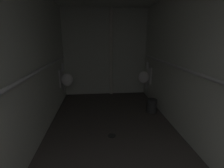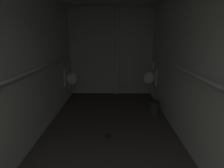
{
  "view_description": "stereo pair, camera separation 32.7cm",
  "coord_description": "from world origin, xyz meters",
  "px_view_note": "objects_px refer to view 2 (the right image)",
  "views": [
    {
      "loc": [
        -0.25,
        -0.2,
        1.65
      ],
      "look_at": [
        0.04,
        2.95,
        0.76
      ],
      "focal_mm": 26.26,
      "sensor_mm": 36.0,
      "label": 1
    },
    {
      "loc": [
        0.08,
        -0.2,
        1.65
      ],
      "look_at": [
        0.04,
        2.95,
        0.76
      ],
      "focal_mm": 26.26,
      "sensor_mm": 36.0,
      "label": 2
    }
  ],
  "objects_px": {
    "standpipe_back_wall": "(117,53)",
    "floor_drain": "(108,136)",
    "urinal_left_mid": "(71,78)",
    "urinal_right_mid": "(150,78)",
    "waste_bin": "(154,107)"
  },
  "relations": [
    {
      "from": "urinal_left_mid",
      "to": "urinal_right_mid",
      "type": "height_order",
      "value": "same"
    },
    {
      "from": "urinal_right_mid",
      "to": "waste_bin",
      "type": "bearing_deg",
      "value": -94.26
    },
    {
      "from": "standpipe_back_wall",
      "to": "waste_bin",
      "type": "bearing_deg",
      "value": -58.42
    },
    {
      "from": "urinal_right_mid",
      "to": "floor_drain",
      "type": "xyz_separation_m",
      "value": [
        -1.07,
        -1.77,
        -0.62
      ]
    },
    {
      "from": "urinal_left_mid",
      "to": "standpipe_back_wall",
      "type": "bearing_deg",
      "value": 23.23
    },
    {
      "from": "floor_drain",
      "to": "waste_bin",
      "type": "relative_size",
      "value": 0.45
    },
    {
      "from": "urinal_right_mid",
      "to": "floor_drain",
      "type": "relative_size",
      "value": 5.39
    },
    {
      "from": "floor_drain",
      "to": "waste_bin",
      "type": "bearing_deg",
      "value": 41.21
    },
    {
      "from": "standpipe_back_wall",
      "to": "floor_drain",
      "type": "height_order",
      "value": "standpipe_back_wall"
    },
    {
      "from": "urinal_left_mid",
      "to": "urinal_right_mid",
      "type": "xyz_separation_m",
      "value": [
        2.09,
        0.09,
        0.0
      ]
    },
    {
      "from": "urinal_left_mid",
      "to": "floor_drain",
      "type": "relative_size",
      "value": 5.39
    },
    {
      "from": "urinal_right_mid",
      "to": "standpipe_back_wall",
      "type": "bearing_deg",
      "value": 153.94
    },
    {
      "from": "standpipe_back_wall",
      "to": "floor_drain",
      "type": "distance_m",
      "value": 2.53
    },
    {
      "from": "urinal_left_mid",
      "to": "waste_bin",
      "type": "relative_size",
      "value": 2.45
    },
    {
      "from": "standpipe_back_wall",
      "to": "urinal_right_mid",
      "type": "bearing_deg",
      "value": -26.06
    }
  ]
}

